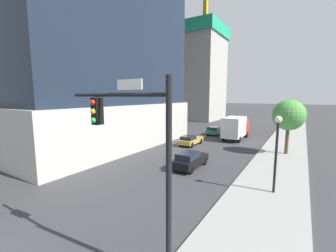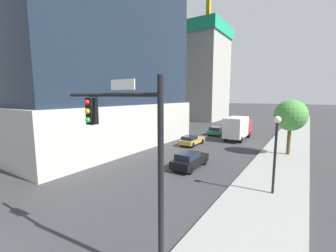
{
  "view_description": "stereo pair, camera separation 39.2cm",
  "coord_description": "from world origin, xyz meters",
  "px_view_note": "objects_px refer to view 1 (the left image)",
  "views": [
    {
      "loc": [
        10.14,
        -1.44,
        6.37
      ],
      "look_at": [
        -0.37,
        15.6,
        3.63
      ],
      "focal_mm": 23.4,
      "sensor_mm": 36.0,
      "label": 1
    },
    {
      "loc": [
        10.48,
        -1.23,
        6.37
      ],
      "look_at": [
        -0.37,
        15.6,
        3.63
      ],
      "focal_mm": 23.4,
      "sensor_mm": 36.0,
      "label": 2
    }
  ],
  "objects_px": {
    "street_lamp": "(277,142)",
    "car_green": "(215,130)",
    "car_black": "(190,160)",
    "street_tree": "(289,115)",
    "traffic_light_pole": "(135,142)",
    "construction_building": "(196,69)",
    "car_gold": "(190,140)",
    "box_truck": "(236,127)"
  },
  "relations": [
    {
      "from": "street_lamp",
      "to": "car_green",
      "type": "relative_size",
      "value": 1.2
    },
    {
      "from": "street_lamp",
      "to": "car_green",
      "type": "bearing_deg",
      "value": 119.32
    },
    {
      "from": "street_tree",
      "to": "car_green",
      "type": "relative_size",
      "value": 1.4
    },
    {
      "from": "car_black",
      "to": "car_gold",
      "type": "height_order",
      "value": "car_black"
    },
    {
      "from": "construction_building",
      "to": "street_lamp",
      "type": "distance_m",
      "value": 49.12
    },
    {
      "from": "street_lamp",
      "to": "car_green",
      "type": "height_order",
      "value": "street_lamp"
    },
    {
      "from": "street_tree",
      "to": "car_gold",
      "type": "relative_size",
      "value": 1.4
    },
    {
      "from": "construction_building",
      "to": "street_lamp",
      "type": "height_order",
      "value": "construction_building"
    },
    {
      "from": "street_lamp",
      "to": "car_black",
      "type": "relative_size",
      "value": 1.16
    },
    {
      "from": "construction_building",
      "to": "box_truck",
      "type": "bearing_deg",
      "value": -54.16
    },
    {
      "from": "street_tree",
      "to": "car_gold",
      "type": "bearing_deg",
      "value": -174.3
    },
    {
      "from": "traffic_light_pole",
      "to": "car_gold",
      "type": "bearing_deg",
      "value": 110.51
    },
    {
      "from": "street_lamp",
      "to": "street_tree",
      "type": "distance_m",
      "value": 11.44
    },
    {
      "from": "street_lamp",
      "to": "car_black",
      "type": "height_order",
      "value": "street_lamp"
    },
    {
      "from": "street_lamp",
      "to": "box_truck",
      "type": "relative_size",
      "value": 0.73
    },
    {
      "from": "traffic_light_pole",
      "to": "street_lamp",
      "type": "relative_size",
      "value": 1.37
    },
    {
      "from": "traffic_light_pole",
      "to": "car_green",
      "type": "height_order",
      "value": "traffic_light_pole"
    },
    {
      "from": "car_black",
      "to": "car_green",
      "type": "distance_m",
      "value": 18.11
    },
    {
      "from": "car_black",
      "to": "car_gold",
      "type": "distance_m",
      "value": 9.26
    },
    {
      "from": "traffic_light_pole",
      "to": "box_truck",
      "type": "xyz_separation_m",
      "value": [
        -3.37,
        26.58,
        -2.92
      ]
    },
    {
      "from": "street_tree",
      "to": "car_black",
      "type": "relative_size",
      "value": 1.36
    },
    {
      "from": "car_green",
      "to": "construction_building",
      "type": "bearing_deg",
      "value": 121.74
    },
    {
      "from": "street_lamp",
      "to": "car_black",
      "type": "bearing_deg",
      "value": 164.4
    },
    {
      "from": "car_green",
      "to": "street_tree",
      "type": "bearing_deg",
      "value": -36.66
    },
    {
      "from": "box_truck",
      "to": "traffic_light_pole",
      "type": "bearing_deg",
      "value": -82.78
    },
    {
      "from": "street_tree",
      "to": "box_truck",
      "type": "distance_m",
      "value": 9.44
    },
    {
      "from": "street_tree",
      "to": "car_black",
      "type": "xyz_separation_m",
      "value": [
        -7.03,
        -9.45,
        -3.6
      ]
    },
    {
      "from": "traffic_light_pole",
      "to": "car_green",
      "type": "relative_size",
      "value": 1.65
    },
    {
      "from": "car_black",
      "to": "car_green",
      "type": "height_order",
      "value": "car_black"
    },
    {
      "from": "construction_building",
      "to": "car_green",
      "type": "distance_m",
      "value": 28.69
    },
    {
      "from": "traffic_light_pole",
      "to": "car_gold",
      "type": "distance_m",
      "value": 21.42
    },
    {
      "from": "traffic_light_pole",
      "to": "street_tree",
      "type": "xyz_separation_m",
      "value": [
        3.66,
        20.79,
        -0.44
      ]
    },
    {
      "from": "traffic_light_pole",
      "to": "box_truck",
      "type": "relative_size",
      "value": 1.0
    },
    {
      "from": "car_black",
      "to": "car_green",
      "type": "bearing_deg",
      "value": 102.76
    },
    {
      "from": "construction_building",
      "to": "car_black",
      "type": "distance_m",
      "value": 44.99
    },
    {
      "from": "traffic_light_pole",
      "to": "box_truck",
      "type": "distance_m",
      "value": 26.95
    },
    {
      "from": "street_tree",
      "to": "car_black",
      "type": "distance_m",
      "value": 12.32
    },
    {
      "from": "car_gold",
      "to": "car_green",
      "type": "height_order",
      "value": "car_green"
    },
    {
      "from": "street_tree",
      "to": "traffic_light_pole",
      "type": "bearing_deg",
      "value": -100.0
    },
    {
      "from": "car_gold",
      "to": "box_truck",
      "type": "xyz_separation_m",
      "value": [
        4.0,
        6.89,
        1.2
      ]
    },
    {
      "from": "street_tree",
      "to": "car_gold",
      "type": "height_order",
      "value": "street_tree"
    },
    {
      "from": "construction_building",
      "to": "car_black",
      "type": "bearing_deg",
      "value": -66.12
    }
  ]
}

